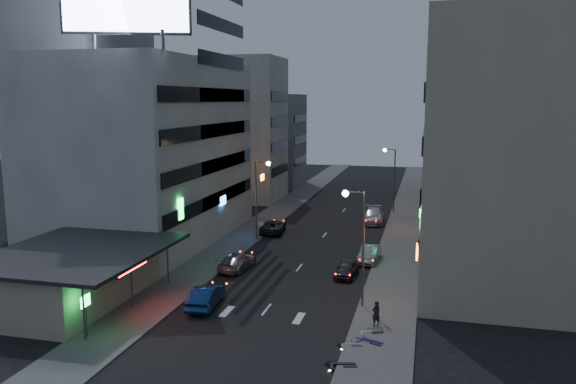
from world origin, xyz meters
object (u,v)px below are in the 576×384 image
(person, at_px, (376,313))
(scooter_black_a, at_px, (356,352))
(road_car_blue, at_px, (206,296))
(scooter_blue, at_px, (385,333))
(parked_car_right_near, at_px, (347,269))
(parked_car_right_far, at_px, (373,216))
(scooter_silver_b, at_px, (381,320))
(parked_car_left, at_px, (273,226))
(scooter_silver_a, at_px, (361,335))
(scooter_black_b, at_px, (372,332))
(road_car_silver, at_px, (237,261))
(parked_car_right_mid, at_px, (369,254))

(person, height_order, scooter_black_a, person)
(road_car_blue, distance_m, scooter_blue, 12.87)
(parked_car_right_near, xyz_separation_m, parked_car_right_far, (0.14, 20.79, 0.18))
(scooter_black_a, distance_m, scooter_silver_b, 4.85)
(scooter_black_a, bearing_deg, parked_car_left, 9.24)
(road_car_blue, relative_size, scooter_silver_a, 2.70)
(person, height_order, scooter_black_b, person)
(parked_car_right_near, bearing_deg, road_car_silver, -173.62)
(scooter_silver_a, height_order, scooter_black_b, scooter_silver_a)
(parked_car_left, bearing_deg, road_car_silver, 85.55)
(parked_car_right_far, relative_size, road_car_blue, 1.25)
(parked_car_right_mid, distance_m, parked_car_left, 14.08)
(parked_car_right_mid, relative_size, scooter_black_a, 2.06)
(parked_car_right_mid, height_order, scooter_silver_a, parked_car_right_mid)
(scooter_black_a, bearing_deg, parked_car_right_near, -4.67)
(scooter_silver_a, bearing_deg, parked_car_right_near, -4.02)
(parked_car_right_near, relative_size, scooter_blue, 1.84)
(parked_car_right_near, distance_m, scooter_blue, 12.94)
(parked_car_left, height_order, scooter_silver_a, parked_car_left)
(person, height_order, scooter_silver_b, person)
(scooter_blue, xyz_separation_m, scooter_silver_b, (-0.39, 1.90, -0.02))
(parked_car_right_mid, distance_m, person, 14.58)
(road_car_silver, bearing_deg, scooter_black_b, 142.22)
(person, bearing_deg, scooter_silver_a, 38.46)
(scooter_blue, xyz_separation_m, scooter_black_b, (-0.75, 0.35, -0.13))
(scooter_black_a, bearing_deg, scooter_silver_b, -25.66)
(parked_car_right_mid, height_order, scooter_black_a, parked_car_right_mid)
(parked_car_right_near, distance_m, scooter_black_b, 12.39)
(parked_car_right_mid, xyz_separation_m, scooter_black_b, (1.90, -16.58, -0.09))
(parked_car_right_mid, height_order, parked_car_right_far, parked_car_right_far)
(scooter_silver_a, xyz_separation_m, scooter_black_b, (0.60, 0.68, -0.02))
(scooter_black_a, distance_m, scooter_black_b, 3.26)
(parked_car_right_near, bearing_deg, road_car_blue, -128.57)
(road_car_blue, height_order, scooter_silver_a, road_car_blue)
(road_car_blue, bearing_deg, scooter_silver_a, 156.86)
(parked_car_right_far, relative_size, scooter_silver_a, 3.36)
(scooter_black_a, xyz_separation_m, scooter_blue, (1.31, 2.86, -0.01))
(road_car_silver, distance_m, scooter_silver_a, 17.14)
(road_car_blue, relative_size, person, 2.81)
(parked_car_right_far, relative_size, scooter_silver_b, 2.86)
(parked_car_left, xyz_separation_m, parked_car_right_far, (10.01, 7.65, 0.12))
(scooter_black_b, xyz_separation_m, scooter_silver_b, (0.37, 1.55, 0.11))
(parked_car_right_mid, bearing_deg, parked_car_right_far, 98.26)
(road_car_blue, height_order, road_car_silver, road_car_blue)
(road_car_silver, distance_m, scooter_black_a, 19.07)
(road_car_silver, distance_m, person, 15.74)
(parked_car_right_far, height_order, person, person)
(parked_car_left, distance_m, scooter_black_b, 28.32)
(scooter_black_a, bearing_deg, road_car_silver, 24.13)
(parked_car_left, xyz_separation_m, scooter_black_a, (12.54, -28.32, 0.05))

